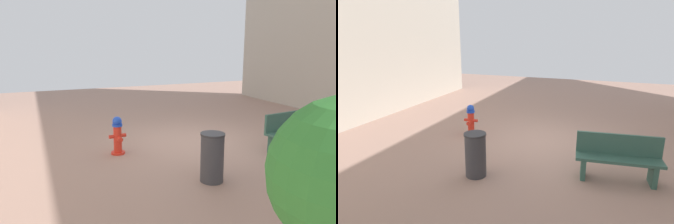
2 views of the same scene
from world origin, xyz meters
The scene contains 4 objects.
ground_plane centered at (0.00, 0.00, 0.00)m, with size 23.40×23.40×0.00m, color #9E7A6B.
fire_hydrant centered at (2.15, 0.14, 0.46)m, with size 0.42×0.39×0.91m.
bench_near centered at (-1.91, 1.54, 0.50)m, with size 1.72×0.61×0.95m.
trash_bin centered at (0.90, 2.39, 0.48)m, with size 0.46×0.46×0.95m.
Camera 1 is at (3.95, 7.45, 2.59)m, focal length 34.83 mm.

